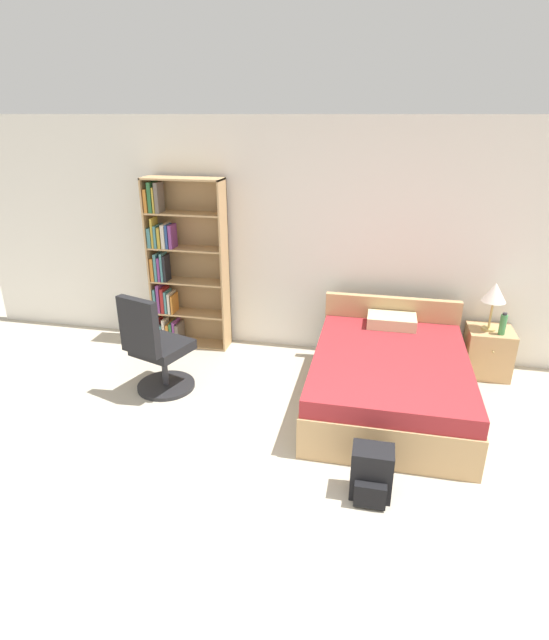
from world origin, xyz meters
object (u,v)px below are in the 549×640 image
bookshelf (179,268)px  bed (389,378)px  office_chair (156,351)px  backpack_black (371,474)px  water_bottle (503,324)px  table_lamp (495,294)px  nightstand (488,352)px

bookshelf → bed: (2.44, -0.89, -0.68)m
office_chair → backpack_black: (2.14, -1.06, -0.27)m
bed → water_bottle: (1.10, 0.73, 0.35)m
bed → water_bottle: 1.37m
backpack_black → table_lamp: bearing=62.8°
bed → table_lamp: size_ratio=3.76×
bookshelf → nightstand: (3.47, -0.06, -0.70)m
table_lamp → water_bottle: size_ratio=2.17×
office_chair → water_bottle: size_ratio=4.46×
backpack_black → office_chair: bearing=153.6°
nightstand → water_bottle: size_ratio=2.19×
water_bottle → backpack_black: size_ratio=0.59×
water_bottle → office_chair: bearing=-163.5°
bookshelf → water_bottle: bookshelf is taller
office_chair → table_lamp: size_ratio=2.06×
backpack_black → water_bottle: bearing=59.4°
bookshelf → backpack_black: (2.33, -2.21, -0.76)m
bookshelf → table_lamp: 3.44m
office_chair → table_lamp: bearing=18.6°
water_bottle → bed: bearing=-146.5°
bookshelf → nightstand: bearing=-1.0°
bookshelf → water_bottle: 3.56m
nightstand → backpack_black: bearing=-117.9°
bed → nightstand: size_ratio=3.73×
office_chair → backpack_black: office_chair is taller
nightstand → water_bottle: 0.39m
bed → table_lamp: table_lamp is taller
nightstand → water_bottle: water_bottle is taller
bed → office_chair: (-2.25, -0.26, 0.18)m
bed → bookshelf: bearing=159.9°
office_chair → bookshelf: bearing=99.6°
water_bottle → bookshelf: bearing=177.3°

